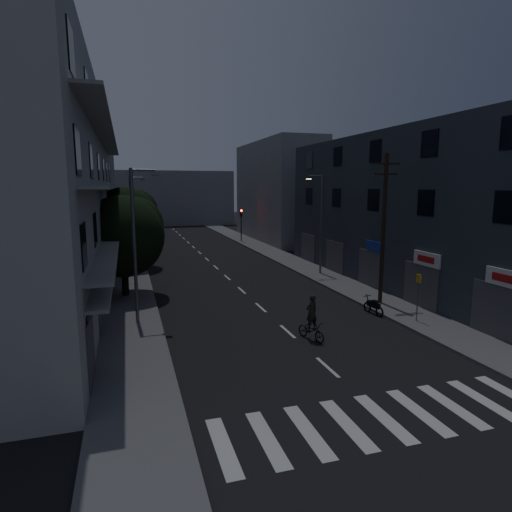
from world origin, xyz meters
TOP-DOWN VIEW (x-y plane):
  - ground at (0.00, 25.00)m, footprint 160.00×160.00m
  - sidewalk_left at (-7.50, 25.00)m, footprint 3.00×90.00m
  - sidewalk_right at (7.50, 25.00)m, footprint 3.00×90.00m
  - crosswalk at (-0.00, -2.00)m, footprint 10.90×3.00m
  - lane_markings at (0.00, 31.25)m, footprint 0.15×60.50m
  - building_left at (-11.98, 18.00)m, footprint 7.00×36.00m
  - building_right at (11.99, 14.00)m, footprint 6.19×28.00m
  - building_far_left at (-12.00, 48.00)m, footprint 6.00×20.00m
  - building_far_right at (12.00, 42.00)m, footprint 6.00×20.00m
  - building_far_end at (0.00, 70.00)m, footprint 24.00×8.00m
  - tree_near at (-7.74, 15.94)m, footprint 5.31×5.31m
  - tree_mid at (-7.54, 26.34)m, footprint 5.71×5.71m
  - tree_far at (-7.57, 35.61)m, footprint 5.25×5.25m
  - traffic_signal_far_right at (6.66, 40.64)m, footprint 0.28×0.37m
  - traffic_signal_far_left at (-6.34, 41.30)m, footprint 0.28×0.37m
  - street_lamp_left_near at (-7.08, 9.97)m, footprint 1.51×0.25m
  - street_lamp_right at (7.49, 18.82)m, footprint 1.51×0.25m
  - street_lamp_left_far at (-6.95, 30.25)m, footprint 1.51×0.25m
  - utility_pole at (7.23, 9.46)m, footprint 1.80×0.24m
  - bus_stop_sign at (7.06, 5.74)m, footprint 0.06×0.35m
  - motorcycle at (5.78, 7.90)m, footprint 0.49×1.68m
  - cyclist at (0.66, 5.08)m, footprint 1.14×1.86m

SIDE VIEW (x-z plane):
  - ground at x=0.00m, z-range 0.00..0.00m
  - crosswalk at x=0.00m, z-range 0.00..0.01m
  - lane_markings at x=0.00m, z-range 0.00..0.01m
  - sidewalk_left at x=-7.50m, z-range 0.00..0.15m
  - sidewalk_right at x=7.50m, z-range 0.00..0.15m
  - motorcycle at x=5.78m, z-range -0.11..0.97m
  - cyclist at x=0.66m, z-range -0.36..1.87m
  - bus_stop_sign at x=7.06m, z-range 0.63..3.15m
  - traffic_signal_far_right at x=6.66m, z-range 1.05..5.15m
  - traffic_signal_far_left at x=-6.34m, z-range 1.05..5.15m
  - tree_far at x=-7.57m, z-range 0.97..7.46m
  - tree_near at x=-7.74m, z-range 0.97..7.52m
  - tree_mid at x=-7.54m, z-range 1.03..8.06m
  - street_lamp_left_near at x=-7.08m, z-range 0.60..8.60m
  - street_lamp_right at x=7.49m, z-range 0.60..8.60m
  - street_lamp_left_far at x=-6.95m, z-range 0.60..8.60m
  - utility_pole at x=7.23m, z-range 0.37..9.37m
  - building_far_end at x=0.00m, z-range 0.00..10.00m
  - building_right at x=11.99m, z-range 0.00..11.00m
  - building_far_right at x=12.00m, z-range 0.00..13.00m
  - building_left at x=-11.98m, z-range -0.01..13.99m
  - building_far_left at x=-12.00m, z-range 0.00..16.00m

